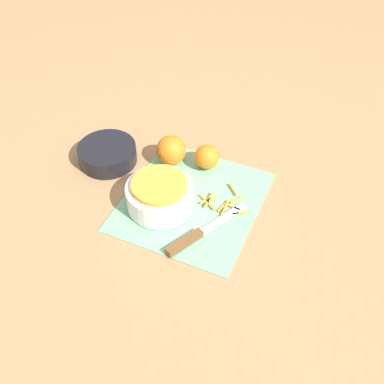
# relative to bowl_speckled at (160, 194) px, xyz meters

# --- Properties ---
(ground_plane) EXTENTS (4.00, 4.00, 0.00)m
(ground_plane) POSITION_rel_bowl_speckled_xyz_m (0.05, -0.07, -0.04)
(ground_plane) COLOR #9E754C
(cutting_board) EXTENTS (0.38, 0.34, 0.01)m
(cutting_board) POSITION_rel_bowl_speckled_xyz_m (0.05, -0.07, -0.04)
(cutting_board) COLOR #75AD84
(cutting_board) RESTS_ON ground_plane
(bowl_speckled) EXTENTS (0.17, 0.17, 0.08)m
(bowl_speckled) POSITION_rel_bowl_speckled_xyz_m (0.00, 0.00, 0.00)
(bowl_speckled) COLOR silver
(bowl_speckled) RESTS_ON cutting_board
(bowl_dark) EXTENTS (0.16, 0.16, 0.05)m
(bowl_dark) POSITION_rel_bowl_speckled_xyz_m (0.10, 0.22, -0.02)
(bowl_dark) COLOR black
(bowl_dark) RESTS_ON ground_plane
(knife) EXTENTS (0.23, 0.13, 0.02)m
(knife) POSITION_rel_bowl_speckled_xyz_m (-0.07, -0.12, -0.03)
(knife) COLOR brown
(knife) RESTS_ON cutting_board
(orange_left) EXTENTS (0.08, 0.08, 0.08)m
(orange_left) POSITION_rel_bowl_speckled_xyz_m (0.16, 0.05, 0.00)
(orange_left) COLOR orange
(orange_left) RESTS_ON cutting_board
(orange_right) EXTENTS (0.07, 0.07, 0.07)m
(orange_right) POSITION_rel_bowl_speckled_xyz_m (0.19, -0.05, -0.00)
(orange_right) COLOR orange
(orange_right) RESTS_ON cutting_board
(peel_pile) EXTENTS (0.12, 0.13, 0.01)m
(peel_pile) POSITION_rel_bowl_speckled_xyz_m (0.07, -0.14, -0.03)
(peel_pile) COLOR orange
(peel_pile) RESTS_ON cutting_board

